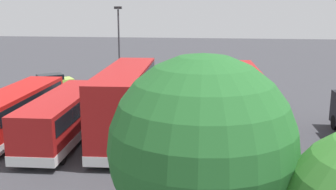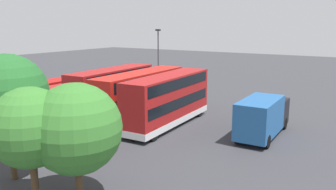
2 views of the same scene
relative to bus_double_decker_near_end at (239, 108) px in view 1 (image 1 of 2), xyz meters
The scene contains 10 objects.
ground_plane 12.91m from the bus_double_decker_near_end, 56.14° to the right, with size 140.00×140.00×0.00m, color #38383D.
bus_double_decker_near_end is the anchor object (origin of this frame).
bus_double_decker_second 3.22m from the bus_double_decker_near_end, ahead, with size 2.97×11.71×4.55m.
bus_double_decker_third 7.05m from the bus_double_decker_near_end, ahead, with size 3.10×11.03×4.55m.
bus_single_deck_fourth 10.88m from the bus_double_decker_near_end, ahead, with size 2.92×10.43×2.95m.
bus_single_deck_fifth 14.51m from the bus_double_decker_near_end, ahead, with size 2.84×10.38×2.95m.
car_hatchback_silver 24.08m from the bus_double_decker_near_end, 40.58° to the right, with size 4.39×3.94×1.43m.
car_small_green 14.17m from the bus_double_decker_near_end, 47.58° to the right, with size 3.89×4.21×1.43m.
lamp_post_tall 18.03m from the bus_double_decker_near_end, 53.21° to the right, with size 0.70×0.30×8.26m.
tree_leftmost 14.43m from the bus_double_decker_near_end, 83.07° to the left, with size 4.63×4.63×7.35m.
Camera 1 is at (-5.63, 33.95, 8.45)m, focal length 42.98 mm.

